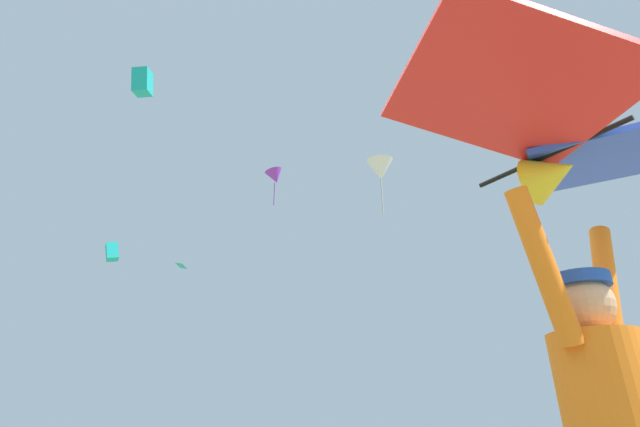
{
  "coord_description": "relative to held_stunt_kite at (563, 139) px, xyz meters",
  "views": [
    {
      "loc": [
        -1.84,
        -0.73,
        1.05
      ],
      "look_at": [
        0.13,
        1.86,
        2.56
      ],
      "focal_mm": 25.58,
      "sensor_mm": 36.0,
      "label": 1
    }
  ],
  "objects": [
    {
      "name": "held_stunt_kite",
      "position": [
        0.0,
        0.0,
        0.0
      ],
      "size": [
        1.99,
        1.05,
        0.42
      ],
      "color": "black"
    },
    {
      "name": "distant_kite_teal_low_left",
      "position": [
        1.51,
        17.43,
        13.2
      ],
      "size": [
        1.22,
        1.17,
        1.34
      ],
      "color": "#19B2AD"
    },
    {
      "name": "distant_kite_teal_mid_left",
      "position": [
        6.52,
        23.09,
        6.81
      ],
      "size": [
        0.67,
        0.68,
        0.26
      ],
      "color": "#19B2AD"
    },
    {
      "name": "distant_kite_teal_overhead_distant",
      "position": [
        5.1,
        34.34,
        10.57
      ],
      "size": [
        1.19,
        1.09,
        1.52
      ],
      "color": "#19B2AD"
    },
    {
      "name": "distant_kite_white_mid_right",
      "position": [
        8.58,
        9.47,
        7.31
      ],
      "size": [
        1.45,
        1.43,
        2.24
      ],
      "color": "white"
    },
    {
      "name": "distant_kite_purple_far_center",
      "position": [
        9.75,
        18.91,
        11.68
      ],
      "size": [
        1.57,
        1.41,
        2.45
      ],
      "color": "purple"
    }
  ]
}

